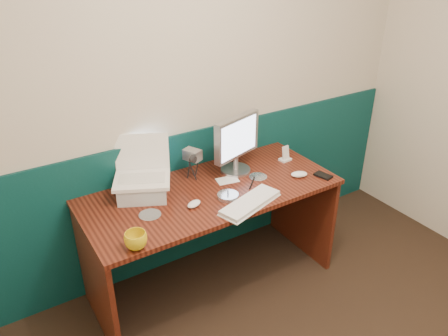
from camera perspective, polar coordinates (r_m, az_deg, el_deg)
back_wall at (r=2.86m, az=-3.77°, el=9.66°), size 3.50×0.04×2.50m
wainscot at (r=3.16m, az=-3.25°, el=-3.43°), size 3.48×0.02×1.00m
desk at (r=2.93m, az=-1.58°, el=-9.19°), size 1.60×0.70×0.75m
laptop_riser at (r=2.68m, az=-10.55°, el=-2.69°), size 0.36×0.34×0.10m
laptop at (r=2.59m, az=-10.90°, el=0.87°), size 0.41×0.37×0.27m
monitor at (r=2.85m, az=1.56°, el=3.03°), size 0.40×0.22×0.39m
keyboard at (r=2.57m, az=3.45°, el=-4.62°), size 0.44×0.25×0.02m
mouse_right at (r=2.90m, az=9.80°, el=-0.81°), size 0.13×0.10×0.04m
mouse_left at (r=2.55m, az=-3.94°, el=-4.70°), size 0.11×0.09×0.03m
mug at (r=2.26m, az=-11.44°, el=-9.25°), size 0.15×0.15×0.09m
camcorder at (r=2.82m, az=-4.10°, el=0.40°), size 0.13×0.15×0.19m
cd_spindle at (r=2.63m, az=0.52°, el=-3.68°), size 0.13×0.13×0.03m
cd_loose_a at (r=2.52m, az=-9.64°, el=-6.02°), size 0.13×0.13×0.00m
cd_loose_b at (r=2.87m, az=4.46°, el=-1.13°), size 0.12×0.12×0.00m
pen at (r=2.79m, az=3.69°, el=-1.96°), size 0.12×0.11×0.01m
papers at (r=2.82m, az=0.45°, el=-1.60°), size 0.15×0.12×0.00m
dock at (r=3.10m, az=7.99°, el=1.12°), size 0.08×0.07×0.01m
music_player at (r=3.08m, az=8.05°, el=2.02°), size 0.06×0.03×0.09m
pda at (r=2.94m, az=12.82°, el=-0.96°), size 0.09×0.13×0.01m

